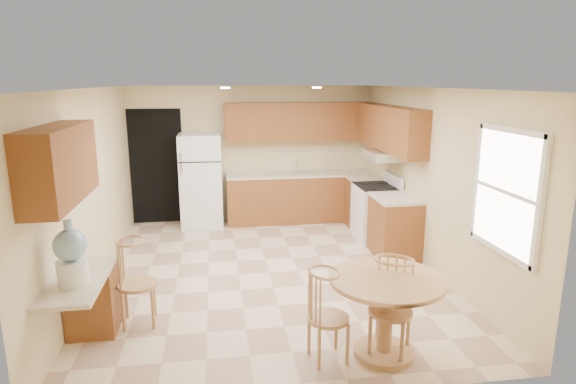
{
  "coord_description": "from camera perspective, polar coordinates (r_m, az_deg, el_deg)",
  "views": [
    {
      "loc": [
        -0.67,
        -6.2,
        2.6
      ],
      "look_at": [
        0.31,
        0.3,
        1.07
      ],
      "focal_mm": 30.0,
      "sensor_mm": 36.0,
      "label": 1
    }
  ],
  "objects": [
    {
      "name": "floor",
      "position": [
        6.75,
        -2.29,
        -9.51
      ],
      "size": [
        5.5,
        5.5,
        0.0
      ],
      "primitive_type": "plane",
      "color": "beige",
      "rests_on": "ground"
    },
    {
      "name": "ceiling",
      "position": [
        6.23,
        -2.5,
        12.21
      ],
      "size": [
        4.5,
        5.5,
        0.02
      ],
      "primitive_type": "cube",
      "color": "white",
      "rests_on": "wall_back"
    },
    {
      "name": "wall_back",
      "position": [
        9.07,
        -4.29,
        4.55
      ],
      "size": [
        4.5,
        0.02,
        2.5
      ],
      "primitive_type": "cube",
      "color": "beige",
      "rests_on": "floor"
    },
    {
      "name": "wall_front",
      "position": [
        3.76,
        2.24,
        -7.92
      ],
      "size": [
        4.5,
        0.02,
        2.5
      ],
      "primitive_type": "cube",
      "color": "beige",
      "rests_on": "floor"
    },
    {
      "name": "wall_left",
      "position": [
        6.54,
        -22.4,
        0.21
      ],
      "size": [
        0.02,
        5.5,
        2.5
      ],
      "primitive_type": "cube",
      "color": "beige",
      "rests_on": "floor"
    },
    {
      "name": "wall_right",
      "position": [
        6.98,
        16.3,
        1.46
      ],
      "size": [
        0.02,
        5.5,
        2.5
      ],
      "primitive_type": "cube",
      "color": "beige",
      "rests_on": "floor"
    },
    {
      "name": "doorway",
      "position": [
        9.13,
        -15.3,
        2.9
      ],
      "size": [
        0.9,
        0.02,
        2.1
      ],
      "primitive_type": "cube",
      "color": "black",
      "rests_on": "floor"
    },
    {
      "name": "base_cab_back",
      "position": [
        9.05,
        1.47,
        -0.7
      ],
      "size": [
        2.75,
        0.6,
        0.87
      ],
      "primitive_type": "cube",
      "color": "brown",
      "rests_on": "floor"
    },
    {
      "name": "counter_back",
      "position": [
        8.95,
        1.49,
        2.13
      ],
      "size": [
        2.75,
        0.63,
        0.04
      ],
      "primitive_type": "cube",
      "color": "beige",
      "rests_on": "base_cab_back"
    },
    {
      "name": "base_cab_right_a",
      "position": [
        8.74,
        9.12,
        -1.37
      ],
      "size": [
        0.6,
        0.59,
        0.87
      ],
      "primitive_type": "cube",
      "color": "brown",
      "rests_on": "floor"
    },
    {
      "name": "counter_right_a",
      "position": [
        8.64,
        9.23,
        1.56
      ],
      "size": [
        0.63,
        0.59,
        0.04
      ],
      "primitive_type": "cube",
      "color": "beige",
      "rests_on": "base_cab_right_a"
    },
    {
      "name": "base_cab_right_b",
      "position": [
        7.42,
        12.5,
        -4.14
      ],
      "size": [
        0.6,
        0.8,
        0.87
      ],
      "primitive_type": "cube",
      "color": "brown",
      "rests_on": "floor"
    },
    {
      "name": "counter_right_b",
      "position": [
        7.3,
        12.68,
        -0.73
      ],
      "size": [
        0.63,
        0.8,
        0.04
      ],
      "primitive_type": "cube",
      "color": "beige",
      "rests_on": "base_cab_right_b"
    },
    {
      "name": "upper_cab_back",
      "position": [
        8.95,
        1.38,
        8.34
      ],
      "size": [
        2.75,
        0.33,
        0.7
      ],
      "primitive_type": "cube",
      "color": "brown",
      "rests_on": "wall_back"
    },
    {
      "name": "upper_cab_right",
      "position": [
        7.94,
        11.84,
        7.45
      ],
      "size": [
        0.33,
        2.42,
        0.7
      ],
      "primitive_type": "cube",
      "color": "brown",
      "rests_on": "wall_right"
    },
    {
      "name": "upper_cab_left",
      "position": [
        4.87,
        -25.44,
        2.99
      ],
      "size": [
        0.33,
        1.4,
        0.7
      ],
      "primitive_type": "cube",
      "color": "brown",
      "rests_on": "wall_left"
    },
    {
      "name": "sink",
      "position": [
        8.94,
        1.33,
        2.26
      ],
      "size": [
        0.78,
        0.44,
        0.01
      ],
      "primitive_type": "cube",
      "color": "silver",
      "rests_on": "counter_back"
    },
    {
      "name": "range_hood",
      "position": [
        7.93,
        11.19,
        4.34
      ],
      "size": [
        0.5,
        0.76,
        0.14
      ],
      "primitive_type": "cube",
      "color": "silver",
      "rests_on": "upper_cab_right"
    },
    {
      "name": "desk_pedestal",
      "position": [
        5.53,
        -22.21,
        -11.8
      ],
      "size": [
        0.48,
        0.42,
        0.72
      ],
      "primitive_type": "cube",
      "color": "brown",
      "rests_on": "floor"
    },
    {
      "name": "desk_top",
      "position": [
        5.04,
        -23.58,
        -9.56
      ],
      "size": [
        0.5,
        1.2,
        0.04
      ],
      "primitive_type": "cube",
      "color": "beige",
      "rests_on": "desk_pedestal"
    },
    {
      "name": "window",
      "position": [
        5.34,
        24.5,
        0.04
      ],
      "size": [
        0.06,
        1.12,
        1.3
      ],
      "color": "white",
      "rests_on": "wall_right"
    },
    {
      "name": "can_light_a",
      "position": [
        7.4,
        -7.47,
        12.14
      ],
      "size": [
        0.14,
        0.14,
        0.02
      ],
      "primitive_type": "cylinder",
      "color": "white",
      "rests_on": "ceiling"
    },
    {
      "name": "can_light_b",
      "position": [
        7.56,
        3.45,
        12.25
      ],
      "size": [
        0.14,
        0.14,
        0.02
      ],
      "primitive_type": "cylinder",
      "color": "white",
      "rests_on": "ceiling"
    },
    {
      "name": "refrigerator",
      "position": [
        8.78,
        -10.27,
        1.34
      ],
      "size": [
        0.74,
        0.72,
        1.67
      ],
      "color": "white",
      "rests_on": "floor"
    },
    {
      "name": "stove",
      "position": [
        8.1,
        10.39,
        -2.32
      ],
      "size": [
        0.65,
        0.76,
        1.09
      ],
      "color": "white",
      "rests_on": "floor"
    },
    {
      "name": "dining_table",
      "position": [
        4.76,
        11.5,
        -13.0
      ],
      "size": [
        1.08,
        1.08,
        0.8
      ],
      "rotation": [
        0.0,
        0.0,
        0.18
      ],
      "color": "tan",
      "rests_on": "floor"
    },
    {
      "name": "chair_table_a",
      "position": [
        4.55,
        5.08,
        -13.84
      ],
      "size": [
        0.39,
        0.51,
        0.89
      ],
      "rotation": [
        0.0,
        0.0,
        -1.43
      ],
      "color": "tan",
      "rests_on": "floor"
    },
    {
      "name": "chair_table_b",
      "position": [
        4.67,
        12.52,
        -12.77
      ],
      "size": [
        0.42,
        0.49,
        0.96
      ],
      "rotation": [
        0.0,
        0.0,
        2.57
      ],
      "color": "tan",
      "rests_on": "floor"
    },
    {
      "name": "chair_desk",
      "position": [
        5.38,
        -17.62,
        -9.56
      ],
      "size": [
        0.42,
        0.55,
        0.95
      ],
      "rotation": [
        0.0,
        0.0,
        -1.5
      ],
      "color": "tan",
      "rests_on": "floor"
    },
    {
      "name": "water_crock",
      "position": [
        4.81,
        -24.32,
        -6.91
      ],
      "size": [
        0.3,
        0.3,
        0.61
      ],
      "color": "white",
      "rests_on": "desk_top"
    }
  ]
}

